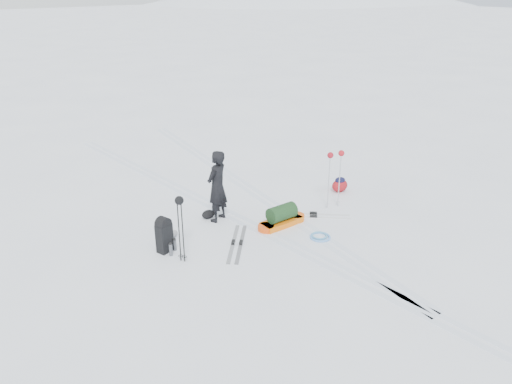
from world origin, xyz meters
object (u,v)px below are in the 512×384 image
pulk_sled (282,217)px  expedition_rucksack (165,234)px  skier (217,186)px  ski_poles_black (180,209)px

pulk_sled → expedition_rucksack: (-2.83, 0.70, 0.19)m
skier → pulk_sled: size_ratio=1.31×
expedition_rucksack → ski_poles_black: (0.05, -0.65, 0.86)m
skier → ski_poles_black: 2.11m
skier → pulk_sled: bearing=109.4°
pulk_sled → expedition_rucksack: bearing=167.4°
pulk_sled → ski_poles_black: size_ratio=0.91×
skier → pulk_sled: (1.06, -1.21, -0.71)m
expedition_rucksack → ski_poles_black: bearing=-101.6°
pulk_sled → ski_poles_black: ski_poles_black is taller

